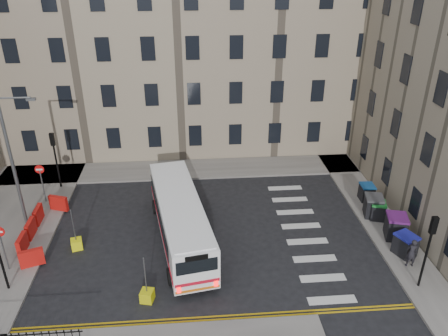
{
  "coord_description": "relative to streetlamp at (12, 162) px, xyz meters",
  "views": [
    {
      "loc": [
        -2.59,
        -21.66,
        15.4
      ],
      "look_at": [
        -0.59,
        2.82,
        3.0
      ],
      "focal_mm": 35.0,
      "sensor_mm": 36.0,
      "label": 1
    }
  ],
  "objects": [
    {
      "name": "traffic_light_east",
      "position": [
        21.6,
        -7.5,
        -1.47
      ],
      "size": [
        0.28,
        0.22,
        4.1
      ],
      "color": "black",
      "rests_on": "pavement_east"
    },
    {
      "name": "wheelie_bin_c",
      "position": [
        21.9,
        -1.31,
        -3.62
      ],
      "size": [
        1.15,
        1.24,
        1.13
      ],
      "rotation": [
        0.0,
        0.0,
        -0.29
      ],
      "color": "black",
      "rests_on": "pavement_east"
    },
    {
      "name": "traffic_light_nw",
      "position": [
        1.0,
        4.5,
        -1.47
      ],
      "size": [
        0.28,
        0.22,
        4.1
      ],
      "color": "black",
      "rests_on": "pavement_west"
    },
    {
      "name": "pavement_west",
      "position": [
        -1.0,
        -1.0,
        -4.26
      ],
      "size": [
        6.0,
        22.0,
        0.15
      ],
      "primitive_type": "cube",
      "color": "slate",
      "rests_on": "ground"
    },
    {
      "name": "roadworks_barriers",
      "position": [
        1.16,
        -1.5,
        -3.69
      ],
      "size": [
        1.66,
        6.26,
        1.0
      ],
      "color": "red",
      "rests_on": "pavement_west"
    },
    {
      "name": "no_entry_south",
      "position": [
        0.5,
        -4.5,
        -2.26
      ],
      "size": [
        0.6,
        0.08,
        3.0
      ],
      "color": "#595B5E",
      "rests_on": "pavement_west"
    },
    {
      "name": "wheelie_bin_b",
      "position": [
        22.14,
        -3.37,
        -3.46
      ],
      "size": [
        1.43,
        1.55,
        1.44
      ],
      "rotation": [
        0.0,
        0.0,
        -0.25
      ],
      "color": "black",
      "rests_on": "pavement_east"
    },
    {
      "name": "terrace_north",
      "position": [
        6.0,
        13.5,
        4.28
      ],
      "size": [
        38.3,
        10.8,
        17.2
      ],
      "color": "gray",
      "rests_on": "ground"
    },
    {
      "name": "pavement_east",
      "position": [
        22.0,
        2.0,
        -4.26
      ],
      "size": [
        2.4,
        26.0,
        0.15
      ],
      "primitive_type": "cube",
      "color": "slate",
      "rests_on": "ground"
    },
    {
      "name": "bollard_chevron",
      "position": [
        8.0,
        -7.29,
        -4.04
      ],
      "size": [
        0.73,
        0.73,
        0.6
      ],
      "primitive_type": "cube",
      "rotation": [
        0.0,
        0.0,
        -0.24
      ],
      "color": "#D1CE0C",
      "rests_on": "ground"
    },
    {
      "name": "wheelie_bin_d",
      "position": [
        21.74,
        -0.98,
        -3.5
      ],
      "size": [
        1.32,
        1.44,
        1.36
      ],
      "rotation": [
        0.0,
        0.0,
        -0.22
      ],
      "color": "black",
      "rests_on": "pavement_east"
    },
    {
      "name": "ground",
      "position": [
        13.0,
        -2.0,
        -4.34
      ],
      "size": [
        120.0,
        120.0,
        0.0
      ],
      "primitive_type": "plane",
      "color": "black",
      "rests_on": "ground"
    },
    {
      "name": "no_entry_north",
      "position": [
        0.5,
        2.5,
        -2.26
      ],
      "size": [
        0.6,
        0.08,
        3.0
      ],
      "color": "#595B5E",
      "rests_on": "pavement_west"
    },
    {
      "name": "wheelie_bin_e",
      "position": [
        22.06,
        0.93,
        -3.62
      ],
      "size": [
        0.92,
        1.05,
        1.12
      ],
      "rotation": [
        0.0,
        0.0,
        -0.03
      ],
      "color": "black",
      "rests_on": "pavement_east"
    },
    {
      "name": "streetlamp",
      "position": [
        0.0,
        0.0,
        0.0
      ],
      "size": [
        0.5,
        0.22,
        8.14
      ],
      "color": "#595B5E",
      "rests_on": "pavement_west"
    },
    {
      "name": "bollard_yellow",
      "position": [
        3.67,
        -2.77,
        -4.04
      ],
      "size": [
        0.74,
        0.74,
        0.6
      ],
      "primitive_type": "cube",
      "rotation": [
        0.0,
        0.0,
        0.27
      ],
      "color": "#F3F20D",
      "rests_on": "ground"
    },
    {
      "name": "wheelie_bin_a",
      "position": [
        21.99,
        -4.96,
        -3.56
      ],
      "size": [
        1.34,
        1.42,
        1.24
      ],
      "rotation": [
        0.0,
        0.0,
        0.41
      ],
      "color": "black",
      "rests_on": "pavement_east"
    },
    {
      "name": "pavement_north",
      "position": [
        7.0,
        6.6,
        -4.26
      ],
      "size": [
        36.0,
        3.2,
        0.15
      ],
      "primitive_type": "cube",
      "color": "slate",
      "rests_on": "ground"
    },
    {
      "name": "bus",
      "position": [
        9.61,
        -2.46,
        -2.75
      ],
      "size": [
        3.98,
        10.32,
        2.74
      ],
      "rotation": [
        0.0,
        0.0,
        0.17
      ],
      "color": "white",
      "rests_on": "ground"
    },
    {
      "name": "pedestrian",
      "position": [
        21.82,
        -5.97,
        -3.35
      ],
      "size": [
        0.62,
        0.41,
        1.68
      ],
      "primitive_type": "imported",
      "rotation": [
        0.0,
        0.0,
        3.12
      ],
      "color": "black",
      "rests_on": "pavement_east"
    }
  ]
}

